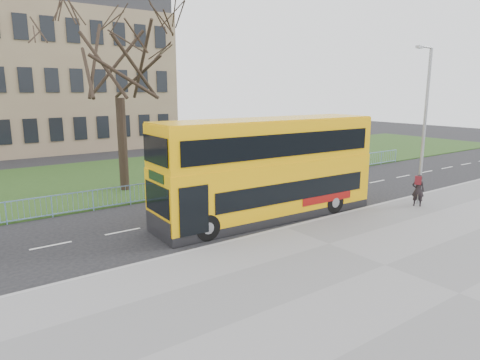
{
  "coord_description": "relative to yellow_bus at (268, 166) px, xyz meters",
  "views": [
    {
      "loc": [
        -12.36,
        -15.14,
        6.14
      ],
      "look_at": [
        -0.68,
        1.0,
        1.93
      ],
      "focal_mm": 32.0,
      "sensor_mm": 36.0,
      "label": 1
    }
  ],
  "objects": [
    {
      "name": "ground",
      "position": [
        -0.52,
        -0.39,
        -2.55
      ],
      "size": [
        120.0,
        120.0,
        0.0
      ],
      "primitive_type": "plane",
      "color": "black",
      "rests_on": "ground"
    },
    {
      "name": "grass_verge",
      "position": [
        -0.52,
        13.91,
        -2.51
      ],
      "size": [
        80.0,
        15.4,
        0.08
      ],
      "primitive_type": "cube",
      "color": "#213D16",
      "rests_on": "ground"
    },
    {
      "name": "street_lamp",
      "position": [
        7.85,
        -3.11,
        2.02
      ],
      "size": [
        1.72,
        0.41,
        8.13
      ],
      "rotation": [
        0.0,
        0.0,
        0.15
      ],
      "color": "gray",
      "rests_on": "pavement"
    },
    {
      "name": "pavement",
      "position": [
        -0.52,
        -7.14,
        -2.49
      ],
      "size": [
        80.0,
        10.5,
        0.12
      ],
      "primitive_type": "cube",
      "color": "slate",
      "rests_on": "ground"
    },
    {
      "name": "kerb",
      "position": [
        -0.52,
        -1.94,
        -2.48
      ],
      "size": [
        80.0,
        0.2,
        0.14
      ],
      "primitive_type": "cube",
      "color": "gray",
      "rests_on": "ground"
    },
    {
      "name": "yellow_bus",
      "position": [
        0.0,
        0.0,
        0.0
      ],
      "size": [
        11.45,
        3.15,
        4.76
      ],
      "rotation": [
        0.0,
        0.0,
        -0.04
      ],
      "color": "#F6B00A",
      "rests_on": "ground"
    },
    {
      "name": "bare_tree",
      "position": [
        -3.52,
        9.61,
        4.19
      ],
      "size": [
        9.33,
        9.33,
        13.33
      ],
      "primitive_type": null,
      "color": "black",
      "rests_on": "grass_verge"
    },
    {
      "name": "pedestrian",
      "position": [
        7.52,
        -3.31,
        -1.58
      ],
      "size": [
        0.68,
        0.74,
        1.69
      ],
      "primitive_type": "imported",
      "rotation": [
        0.0,
        0.0,
        2.17
      ],
      "color": "black",
      "rests_on": "pavement"
    },
    {
      "name": "civic_building",
      "position": [
        -5.52,
        34.61,
        4.45
      ],
      "size": [
        30.0,
        15.0,
        14.0
      ],
      "primitive_type": "cube",
      "color": "#816851",
      "rests_on": "ground"
    },
    {
      "name": "guard_railing",
      "position": [
        -0.52,
        6.21,
        -2.0
      ],
      "size": [
        40.0,
        0.12,
        1.1
      ],
      "primitive_type": null,
      "color": "#719BCA",
      "rests_on": "ground"
    }
  ]
}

